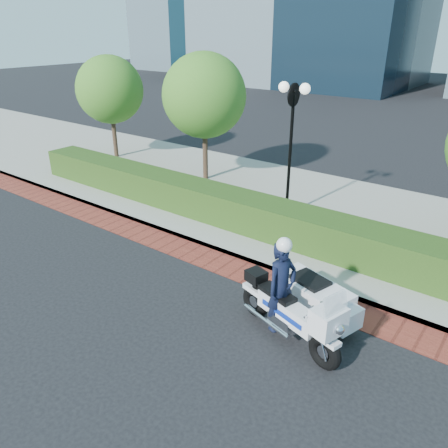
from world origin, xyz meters
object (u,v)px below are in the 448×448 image
Objects in this scene: tree_b at (204,96)px; tree_a at (110,90)px; lamppost at (292,130)px; police_motorcycle at (298,299)px.

tree_a is at bearing 180.00° from tree_b.
tree_b is (5.50, 0.00, 0.21)m from tree_a.
tree_b is at bearing 163.89° from lamppost.
tree_b is (-4.50, 1.30, 0.48)m from lamppost.
lamppost is 4.71m from tree_b.
tree_a is 14.69m from police_motorcycle.
lamppost is 0.86× the size of tree_b.
tree_b is 10.17m from police_motorcycle.
lamppost reaches higher than police_motorcycle.
lamppost is at bearing -7.41° from tree_a.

